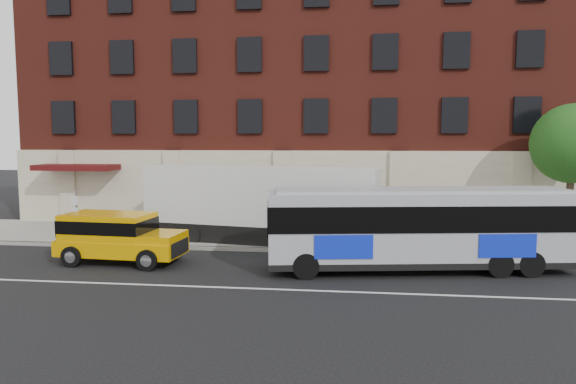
# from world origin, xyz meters

# --- Properties ---
(ground) EXTENTS (120.00, 120.00, 0.00)m
(ground) POSITION_xyz_m (0.00, 0.00, 0.00)
(ground) COLOR black
(ground) RESTS_ON ground
(sidewalk) EXTENTS (60.00, 6.00, 0.15)m
(sidewalk) POSITION_xyz_m (0.00, 9.00, 0.07)
(sidewalk) COLOR gray
(sidewalk) RESTS_ON ground
(kerb) EXTENTS (60.00, 0.25, 0.15)m
(kerb) POSITION_xyz_m (0.00, 6.00, 0.07)
(kerb) COLOR gray
(kerb) RESTS_ON ground
(lane_line) EXTENTS (60.00, 0.12, 0.01)m
(lane_line) POSITION_xyz_m (0.00, 0.50, 0.01)
(lane_line) COLOR silver
(lane_line) RESTS_ON ground
(building) EXTENTS (30.00, 12.10, 15.00)m
(building) POSITION_xyz_m (-0.01, 16.92, 7.58)
(building) COLOR maroon
(building) RESTS_ON sidewalk
(sign_pole) EXTENTS (0.30, 0.20, 2.50)m
(sign_pole) POSITION_xyz_m (-8.50, 6.15, 1.45)
(sign_pole) COLOR slate
(sign_pole) RESTS_ON ground
(street_tree) EXTENTS (3.60, 3.60, 6.20)m
(street_tree) POSITION_xyz_m (13.54, 9.48, 4.41)
(street_tree) COLOR #39291C
(street_tree) RESTS_ON sidewalk
(city_bus) EXTENTS (11.15, 4.00, 2.99)m
(city_bus) POSITION_xyz_m (6.08, 3.49, 1.65)
(city_bus) COLOR #A5A5AD
(city_bus) RESTS_ON ground
(yellow_suv) EXTENTS (5.06, 2.45, 1.90)m
(yellow_suv) POSITION_xyz_m (-5.34, 3.36, 1.09)
(yellow_suv) COLOR #EAA300
(yellow_suv) RESTS_ON ground
(shipping_container) EXTENTS (10.77, 3.95, 3.52)m
(shipping_container) POSITION_xyz_m (-0.45, 7.43, 1.74)
(shipping_container) COLOR black
(shipping_container) RESTS_ON ground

